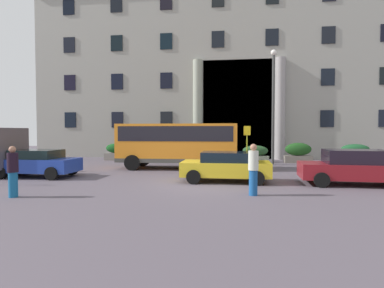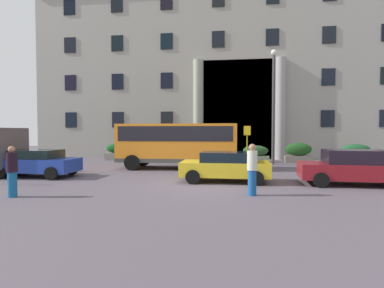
{
  "view_description": "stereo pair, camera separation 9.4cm",
  "coord_description": "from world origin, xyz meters",
  "views": [
    {
      "loc": [
        1.46,
        -13.63,
        2.28
      ],
      "look_at": [
        -1.27,
        6.5,
        1.46
      ],
      "focal_mm": 30.01,
      "sensor_mm": 36.0,
      "label": 1
    },
    {
      "loc": [
        1.55,
        -13.62,
        2.28
      ],
      "look_at": [
        -1.27,
        6.5,
        1.46
      ],
      "focal_mm": 30.01,
      "sensor_mm": 36.0,
      "label": 2
    }
  ],
  "objects": [
    {
      "name": "hedge_planter_west",
      "position": [
        9.99,
        10.67,
        0.65
      ],
      "size": [
        2.04,
        0.9,
        1.35
      ],
      "color": "#665F5C",
      "rests_on": "ground_plane"
    },
    {
      "name": "hedge_planter_far_west",
      "position": [
        2.92,
        10.31,
        0.59
      ],
      "size": [
        1.92,
        0.74,
        1.23
      ],
      "color": "gray",
      "rests_on": "ground_plane"
    },
    {
      "name": "parked_compact_extra",
      "position": [
        -8.3,
        1.08,
        0.71
      ],
      "size": [
        3.94,
        2.07,
        1.35
      ],
      "rotation": [
        0.0,
        0.0,
        -0.01
      ],
      "color": "#1F3A9C",
      "rests_on": "ground_plane"
    },
    {
      "name": "white_taxi_kerbside",
      "position": [
        1.03,
        0.86,
        0.7
      ],
      "size": [
        3.96,
        2.07,
        1.34
      ],
      "rotation": [
        0.0,
        0.0,
        -0.01
      ],
      "color": "gold",
      "rests_on": "ground_plane"
    },
    {
      "name": "hedge_planter_east",
      "position": [
        5.93,
        10.12,
        0.7
      ],
      "size": [
        1.92,
        0.78,
        1.44
      ],
      "color": "#696158",
      "rests_on": "ground_plane"
    },
    {
      "name": "pedestrian_man_red_shirt",
      "position": [
        2.1,
        -2.15,
        0.93
      ],
      "size": [
        0.36,
        0.36,
        1.83
      ],
      "rotation": [
        0.0,
        0.0,
        4.77
      ],
      "color": "#174C8D",
      "rests_on": "ground_plane"
    },
    {
      "name": "motorcycle_near_kerb",
      "position": [
        -8.58,
        3.2,
        0.46
      ],
      "size": [
        1.98,
        0.57,
        0.89
      ],
      "rotation": [
        0.0,
        0.0,
        0.15
      ],
      "color": "black",
      "rests_on": "ground_plane"
    },
    {
      "name": "pedestrian_man_crossing",
      "position": [
        -6.12,
        -3.58,
        0.9
      ],
      "size": [
        0.36,
        0.36,
        1.77
      ],
      "rotation": [
        0.0,
        0.0,
        4.53
      ],
      "color": "#165688",
      "rests_on": "ground_plane"
    },
    {
      "name": "bus_stop_sign",
      "position": [
        2.22,
        7.66,
        1.62
      ],
      "size": [
        0.44,
        0.08,
        2.61
      ],
      "color": "#919E1E",
      "rests_on": "ground_plane"
    },
    {
      "name": "orange_minibus",
      "position": [
        -2.0,
        5.5,
        1.62
      ],
      "size": [
        7.13,
        2.8,
        2.71
      ],
      "rotation": [
        0.0,
        0.0,
        0.02
      ],
      "color": "orange",
      "rests_on": "ground_plane"
    },
    {
      "name": "scooter_by_planter",
      "position": [
        7.78,
        2.97,
        0.45
      ],
      "size": [
        1.94,
        0.55,
        0.89
      ],
      "rotation": [
        0.0,
        0.0,
        -0.09
      ],
      "color": "black",
      "rests_on": "ground_plane"
    },
    {
      "name": "office_building_facade",
      "position": [
        0.01,
        17.47,
        7.42
      ],
      "size": [
        32.41,
        9.65,
        14.84
      ],
      "color": "gray",
      "rests_on": "ground_plane"
    },
    {
      "name": "parked_sedan_far",
      "position": [
        6.49,
        0.67,
        0.76
      ],
      "size": [
        4.59,
        2.26,
        1.49
      ],
      "rotation": [
        0.0,
        0.0,
        -0.05
      ],
      "color": "maroon",
      "rests_on": "ground_plane"
    },
    {
      "name": "hedge_planter_far_east",
      "position": [
        -7.81,
        10.43,
        0.64
      ],
      "size": [
        1.71,
        0.72,
        1.32
      ],
      "color": "slate",
      "rests_on": "ground_plane"
    },
    {
      "name": "hedge_planter_entrance_right",
      "position": [
        -3.06,
        10.33,
        0.69
      ],
      "size": [
        2.08,
        0.75,
        1.42
      ],
      "color": "#6A615B",
      "rests_on": "ground_plane"
    },
    {
      "name": "lamppost_plaza_centre",
      "position": [
        4.0,
        8.78,
        4.52
      ],
      "size": [
        0.4,
        0.4,
        7.78
      ],
      "color": "#3B3D3B",
      "rests_on": "ground_plane"
    },
    {
      "name": "ground_plane",
      "position": [
        0.0,
        0.0,
        -0.06
      ],
      "size": [
        80.0,
        64.0,
        0.12
      ],
      "primitive_type": "cube",
      "color": "#554C56"
    }
  ]
}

